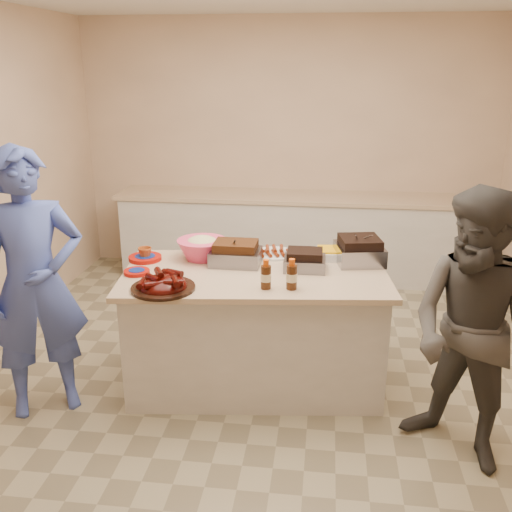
# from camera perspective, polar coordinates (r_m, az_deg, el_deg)

# --- Properties ---
(room) EXTENTS (4.50, 5.00, 2.70)m
(room) POSITION_cam_1_polar(r_m,az_deg,el_deg) (4.35, 0.58, -11.99)
(room) COLOR beige
(room) RESTS_ON ground
(back_counter) EXTENTS (3.60, 0.64, 0.90)m
(back_counter) POSITION_cam_1_polar(r_m,az_deg,el_deg) (6.19, 2.95, 2.07)
(back_counter) COLOR beige
(back_counter) RESTS_ON ground
(island) EXTENTS (1.91, 1.15, 0.86)m
(island) POSITION_cam_1_polar(r_m,az_deg,el_deg) (4.30, -0.09, -12.41)
(island) COLOR beige
(island) RESTS_ON ground
(rib_platter) EXTENTS (0.51, 0.51, 0.16)m
(rib_platter) POSITION_cam_1_polar(r_m,az_deg,el_deg) (3.68, -9.26, -3.31)
(rib_platter) COLOR #410602
(rib_platter) RESTS_ON island
(pulled_pork_tray) EXTENTS (0.36, 0.27, 0.11)m
(pulled_pork_tray) POSITION_cam_1_polar(r_m,az_deg,el_deg) (4.08, -2.03, -0.79)
(pulled_pork_tray) COLOR #47230F
(pulled_pork_tray) RESTS_ON island
(brisket_tray) EXTENTS (0.29, 0.24, 0.09)m
(brisket_tray) POSITION_cam_1_polar(r_m,az_deg,el_deg) (3.99, 4.87, -1.31)
(brisket_tray) COLOR black
(brisket_tray) RESTS_ON island
(roasting_pan) EXTENTS (0.38, 0.38, 0.13)m
(roasting_pan) POSITION_cam_1_polar(r_m,az_deg,el_deg) (4.18, 10.23, -0.64)
(roasting_pan) COLOR gray
(roasting_pan) RESTS_ON island
(coleslaw_bowl) EXTENTS (0.40, 0.40, 0.25)m
(coleslaw_bowl) POSITION_cam_1_polar(r_m,az_deg,el_deg) (4.21, -5.38, -0.27)
(coleslaw_bowl) COLOR #E83F6B
(coleslaw_bowl) RESTS_ON island
(sausage_plate) EXTENTS (0.38, 0.38, 0.05)m
(sausage_plate) POSITION_cam_1_polar(r_m,az_deg,el_deg) (4.28, 1.86, 0.14)
(sausage_plate) COLOR silver
(sausage_plate) RESTS_ON island
(mac_cheese_dish) EXTENTS (0.32, 0.25, 0.08)m
(mac_cheese_dish) POSITION_cam_1_polar(r_m,az_deg,el_deg) (4.25, 8.01, -0.20)
(mac_cheese_dish) COLOR #F2B40C
(mac_cheese_dish) RESTS_ON island
(bbq_bottle_a) EXTENTS (0.07, 0.07, 0.19)m
(bbq_bottle_a) POSITION_cam_1_polar(r_m,az_deg,el_deg) (3.64, 0.99, -3.26)
(bbq_bottle_a) COLOR #381B0B
(bbq_bottle_a) RESTS_ON island
(bbq_bottle_b) EXTENTS (0.07, 0.07, 0.20)m
(bbq_bottle_b) POSITION_cam_1_polar(r_m,az_deg,el_deg) (3.64, 3.56, -3.30)
(bbq_bottle_b) COLOR #381B0B
(bbq_bottle_b) RESTS_ON island
(mustard_bottle) EXTENTS (0.05, 0.05, 0.12)m
(mustard_bottle) POSITION_cam_1_polar(r_m,az_deg,el_deg) (4.09, -2.03, -0.77)
(mustard_bottle) COLOR #E4A605
(mustard_bottle) RESTS_ON island
(sauce_bowl) EXTENTS (0.13, 0.05, 0.13)m
(sauce_bowl) POSITION_cam_1_polar(r_m,az_deg,el_deg) (4.16, -1.19, -0.43)
(sauce_bowl) COLOR silver
(sauce_bowl) RESTS_ON island
(plate_stack_large) EXTENTS (0.26, 0.26, 0.03)m
(plate_stack_large) POSITION_cam_1_polar(r_m,az_deg,el_deg) (4.24, -11.02, -0.38)
(plate_stack_large) COLOR #9D0D05
(plate_stack_large) RESTS_ON island
(plate_stack_small) EXTENTS (0.19, 0.19, 0.02)m
(plate_stack_small) POSITION_cam_1_polar(r_m,az_deg,el_deg) (3.98, -11.83, -1.73)
(plate_stack_small) COLOR #9D0D05
(plate_stack_small) RESTS_ON island
(plastic_cup) EXTENTS (0.11, 0.10, 0.10)m
(plastic_cup) POSITION_cam_1_polar(r_m,az_deg,el_deg) (4.25, -11.00, -0.36)
(plastic_cup) COLOR #A54A19
(plastic_cup) RESTS_ON island
(basket_stack) EXTENTS (0.22, 0.18, 0.10)m
(basket_stack) POSITION_cam_1_polar(r_m,az_deg,el_deg) (4.29, -2.55, 0.16)
(basket_stack) COLOR #9D0D05
(basket_stack) RESTS_ON island
(guest_blue) EXTENTS (1.45, 1.85, 0.42)m
(guest_blue) POSITION_cam_1_polar(r_m,az_deg,el_deg) (4.28, -19.86, -13.81)
(guest_blue) COLOR #4357B1
(guest_blue) RESTS_ON ground
(guest_gray) EXTENTS (1.64, 1.75, 0.61)m
(guest_gray) POSITION_cam_1_polar(r_m,az_deg,el_deg) (3.80, 19.61, -18.27)
(guest_gray) COLOR #484440
(guest_gray) RESTS_ON ground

